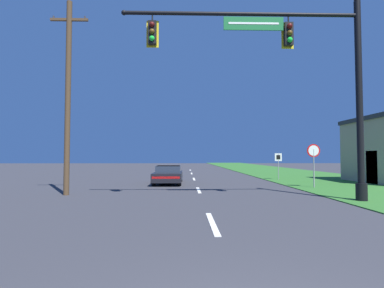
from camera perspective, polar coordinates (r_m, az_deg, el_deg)
The scene contains 7 objects.
grass_verge_right at distance 34.16m, azimuth 17.90°, elevation -5.32°, with size 10.00×110.00×0.04m.
road_center_line at distance 24.28m, azimuth 0.37°, elevation -6.69°, with size 0.16×34.80×0.01m.
signal_mast at distance 13.35m, azimuth 20.21°, elevation 12.62°, with size 9.95×0.47×8.50m.
car_ahead at distance 20.32m, azimuth -4.53°, elevation -5.82°, with size 1.87×4.60×1.19m.
stop_sign at distance 18.74m, azimuth 22.15°, elevation -2.09°, with size 0.76×0.07×2.50m.
route_sign_post at distance 24.37m, azimuth 16.12°, elevation -3.00°, with size 0.55×0.06×2.03m.
utility_pole_near at distance 15.66m, azimuth -22.56°, elevation 8.84°, with size 1.80×0.26×9.33m.
Camera 1 is at (-0.76, -2.20, 1.81)m, focal length 28.00 mm.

